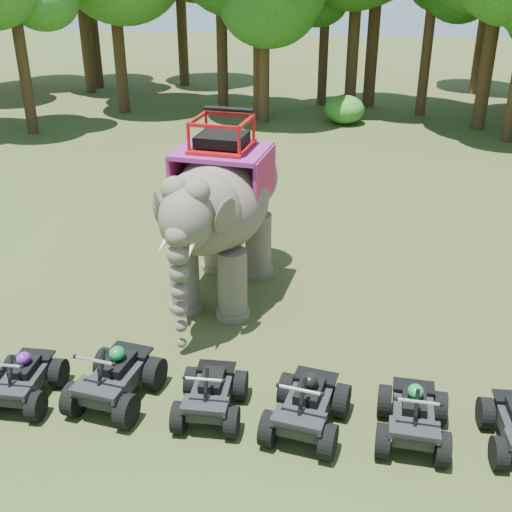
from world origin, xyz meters
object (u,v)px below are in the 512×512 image
object	(u,v)px
atv_2	(211,387)
elephant	(222,208)
atv_4	(414,409)
atv_0	(22,373)
atv_3	(307,399)
atv_1	(114,371)

from	to	relation	value
atv_2	elephant	bearing A→B (deg)	97.06
atv_2	atv_4	bearing A→B (deg)	-2.81
atv_0	atv_3	bearing A→B (deg)	-1.23
elephant	atv_0	world-z (taller)	elephant
atv_2	atv_3	bearing A→B (deg)	-5.84
atv_2	atv_3	xyz separation A→B (m)	(1.77, -0.14, 0.06)
elephant	atv_2	world-z (taller)	elephant
elephant	atv_4	bearing A→B (deg)	-40.99
atv_0	atv_2	size ratio (longest dim) A/B	0.98
elephant	atv_3	bearing A→B (deg)	-56.05
atv_1	atv_3	size ratio (longest dim) A/B	1.03
elephant	atv_4	distance (m)	6.61
atv_4	atv_3	bearing A→B (deg)	-175.55
atv_1	atv_2	bearing A→B (deg)	5.45
atv_2	atv_3	world-z (taller)	atv_3
atv_0	atv_4	distance (m)	7.22
elephant	atv_1	bearing A→B (deg)	-97.74
atv_4	atv_0	bearing A→B (deg)	-176.81
atv_0	atv_4	world-z (taller)	atv_4
atv_1	atv_4	xyz separation A→B (m)	(5.48, -0.20, -0.05)
atv_1	atv_2	size ratio (longest dim) A/B	1.12
atv_0	atv_3	size ratio (longest dim) A/B	0.89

